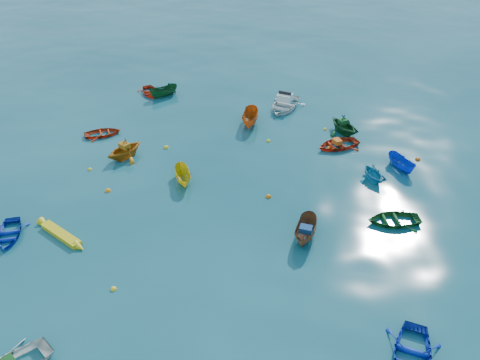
% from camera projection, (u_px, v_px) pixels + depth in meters
% --- Properties ---
extents(ground, '(160.00, 160.00, 0.00)m').
position_uv_depth(ground, '(225.00, 232.00, 27.35)').
color(ground, '#0A424F').
rests_on(ground, ground).
extents(dinghy_blue_sw, '(3.07, 3.51, 0.61)m').
position_uv_depth(dinghy_blue_sw, '(9.00, 237.00, 27.03)').
color(dinghy_blue_sw, '#0E2EB7').
rests_on(dinghy_blue_sw, ground).
extents(sampan_brown_mid, '(1.47, 3.06, 1.14)m').
position_uv_depth(sampan_brown_mid, '(305.00, 237.00, 26.96)').
color(sampan_brown_mid, brown).
rests_on(sampan_brown_mid, ground).
extents(dinghy_blue_se, '(3.10, 3.84, 0.70)m').
position_uv_depth(dinghy_blue_se, '(410.00, 358.00, 20.33)').
color(dinghy_blue_se, '#0E2EB2').
rests_on(dinghy_blue_se, ground).
extents(dinghy_orange_w, '(3.71, 3.86, 1.57)m').
position_uv_depth(dinghy_orange_w, '(126.00, 157.00, 34.49)').
color(dinghy_orange_w, '#BE6B11').
rests_on(dinghy_orange_w, ground).
extents(sampan_yellow_mid, '(2.02, 2.86, 1.04)m').
position_uv_depth(sampan_yellow_mid, '(184.00, 181.00, 31.80)').
color(sampan_yellow_mid, gold).
rests_on(sampan_yellow_mid, ground).
extents(dinghy_green_e, '(3.61, 2.94, 0.66)m').
position_uv_depth(dinghy_green_e, '(393.00, 222.00, 28.12)').
color(dinghy_green_e, '#124E1C').
rests_on(dinghy_green_e, ground).
extents(dinghy_cyan_se, '(2.80, 2.95, 1.22)m').
position_uv_depth(dinghy_cyan_se, '(372.00, 179.00, 32.02)').
color(dinghy_cyan_se, teal).
rests_on(dinghy_cyan_se, ground).
extents(dinghy_red_nw, '(3.45, 3.13, 0.59)m').
position_uv_depth(dinghy_red_nw, '(103.00, 135.00, 37.35)').
color(dinghy_red_nw, red).
rests_on(dinghy_red_nw, ground).
extents(sampan_orange_n, '(1.37, 3.38, 1.29)m').
position_uv_depth(sampan_orange_n, '(250.00, 124.00, 38.94)').
color(sampan_orange_n, '#B95011').
rests_on(sampan_orange_n, ground).
extents(dinghy_green_n, '(3.92, 4.01, 1.60)m').
position_uv_depth(dinghy_green_n, '(343.00, 133.00, 37.68)').
color(dinghy_green_n, '#10481E').
rests_on(dinghy_green_n, ground).
extents(dinghy_red_ne, '(4.12, 3.82, 0.70)m').
position_uv_depth(dinghy_red_ne, '(337.00, 147.00, 35.74)').
color(dinghy_red_ne, '#AD280E').
rests_on(dinghy_red_ne, ground).
extents(sampan_blue_far, '(2.23, 2.74, 1.01)m').
position_uv_depth(sampan_blue_far, '(400.00, 168.00, 33.19)').
color(sampan_blue_far, '#0F34C1').
rests_on(sampan_blue_far, ground).
extents(dinghy_red_far, '(3.37, 3.64, 0.62)m').
position_uv_depth(dinghy_red_far, '(150.00, 94.00, 44.22)').
color(dinghy_red_far, red).
rests_on(dinghy_red_far, ground).
extents(sampan_green_far, '(2.75, 2.86, 1.12)m').
position_uv_depth(sampan_green_far, '(164.00, 96.00, 43.72)').
color(sampan_green_far, '#10451F').
rests_on(sampan_green_far, ground).
extents(kayak_yellow, '(3.69, 2.30, 0.39)m').
position_uv_depth(kayak_yellow, '(62.00, 236.00, 27.05)').
color(kayak_yellow, gold).
rests_on(kayak_yellow, ground).
extents(motorboat_white, '(4.11, 4.94, 1.49)m').
position_uv_depth(motorboat_white, '(284.00, 108.00, 41.55)').
color(motorboat_white, white).
rests_on(motorboat_white, ground).
extents(tarp_blue_a, '(0.76, 0.62, 0.34)m').
position_uv_depth(tarp_blue_a, '(306.00, 229.00, 26.43)').
color(tarp_blue_a, navy).
rests_on(tarp_blue_a, sampan_brown_mid).
extents(tarp_orange_a, '(0.92, 0.86, 0.36)m').
position_uv_depth(tarp_orange_a, '(124.00, 146.00, 33.98)').
color(tarp_orange_a, '#B26912').
rests_on(tarp_orange_a, dinghy_orange_w).
extents(tarp_green_b, '(0.87, 0.84, 0.34)m').
position_uv_depth(tarp_green_b, '(343.00, 121.00, 37.22)').
color(tarp_green_b, '#134D1E').
rests_on(tarp_green_b, dinghy_green_n).
extents(tarp_orange_b, '(0.81, 0.86, 0.33)m').
position_uv_depth(tarp_orange_b, '(337.00, 141.00, 35.42)').
color(tarp_orange_b, orange).
rests_on(tarp_orange_b, dinghy_red_ne).
extents(buoy_ye_a, '(0.31, 0.31, 0.31)m').
position_uv_depth(buoy_ye_a, '(114.00, 289.00, 23.63)').
color(buoy_ye_a, yellow).
rests_on(buoy_ye_a, ground).
extents(buoy_or_b, '(0.37, 0.37, 0.37)m').
position_uv_depth(buoy_or_b, '(268.00, 197.00, 30.29)').
color(buoy_or_b, '#D0660B').
rests_on(buoy_or_b, ground).
extents(buoy_ye_b, '(0.30, 0.30, 0.30)m').
position_uv_depth(buoy_ye_b, '(90.00, 170.00, 33.04)').
color(buoy_ye_b, yellow).
rests_on(buoy_ye_b, ground).
extents(buoy_or_c, '(0.38, 0.38, 0.38)m').
position_uv_depth(buoy_or_c, '(108.00, 191.00, 30.85)').
color(buoy_or_c, orange).
rests_on(buoy_or_c, ground).
extents(buoy_ye_c, '(0.34, 0.34, 0.34)m').
position_uv_depth(buoy_ye_c, '(268.00, 141.00, 36.50)').
color(buoy_ye_c, yellow).
rests_on(buoy_ye_c, ground).
extents(buoy_or_d, '(0.38, 0.38, 0.38)m').
position_uv_depth(buoy_or_d, '(418.00, 160.00, 34.17)').
color(buoy_or_d, '#D5520B').
rests_on(buoy_or_d, ground).
extents(buoy_ye_d, '(0.39, 0.39, 0.39)m').
position_uv_depth(buoy_ye_d, '(166.00, 148.00, 35.64)').
color(buoy_ye_d, yellow).
rests_on(buoy_ye_d, ground).
extents(buoy_or_e, '(0.37, 0.37, 0.37)m').
position_uv_depth(buoy_or_e, '(329.00, 149.00, 35.54)').
color(buoy_or_e, orange).
rests_on(buoy_or_e, ground).
extents(buoy_ye_e, '(0.29, 0.29, 0.29)m').
position_uv_depth(buoy_ye_e, '(325.00, 130.00, 38.14)').
color(buoy_ye_e, yellow).
rests_on(buoy_ye_e, ground).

